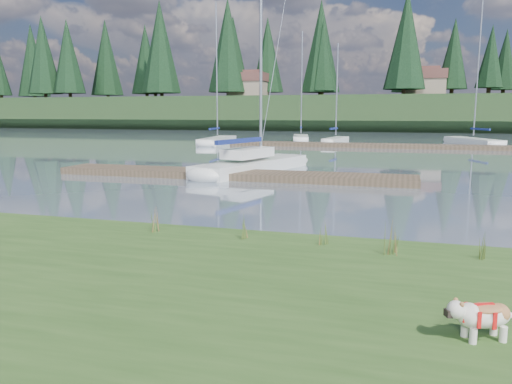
% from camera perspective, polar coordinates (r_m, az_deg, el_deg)
% --- Properties ---
extents(ground, '(200.00, 200.00, 0.00)m').
position_cam_1_polar(ground, '(41.81, 11.93, 5.03)').
color(ground, slate).
rests_on(ground, ground).
extents(bank, '(60.00, 9.00, 0.35)m').
position_cam_1_polar(bank, '(7.03, -13.45, -13.79)').
color(bank, '#355421').
rests_on(bank, ground).
extents(ridge, '(200.00, 20.00, 5.00)m').
position_cam_1_polar(ridge, '(84.65, 14.38, 8.65)').
color(ridge, '#1C3117').
rests_on(ridge, ground).
extents(bulldog, '(0.79, 0.53, 0.47)m').
position_cam_1_polar(bulldog, '(6.29, 24.51, -12.62)').
color(bulldog, silver).
rests_on(bulldog, bank).
extents(sailboat_main, '(4.11, 9.08, 12.86)m').
position_cam_1_polar(sailboat_main, '(24.70, 0.47, 3.45)').
color(sailboat_main, silver).
rests_on(sailboat_main, ground).
extents(dock_near, '(16.00, 2.00, 0.30)m').
position_cam_1_polar(dock_near, '(22.01, -3.06, 2.03)').
color(dock_near, '#4C3D2C').
rests_on(dock_near, ground).
extents(dock_far, '(26.00, 2.20, 0.30)m').
position_cam_1_polar(dock_far, '(41.69, 14.69, 5.13)').
color(dock_far, '#4C3D2C').
rests_on(dock_far, ground).
extents(sailboat_bg_0, '(2.53, 8.73, 12.40)m').
position_cam_1_polar(sailboat_bg_0, '(46.15, -4.17, 5.98)').
color(sailboat_bg_0, silver).
rests_on(sailboat_bg_0, ground).
extents(sailboat_bg_1, '(2.72, 7.09, 10.50)m').
position_cam_1_polar(sailboat_bg_1, '(49.68, 5.15, 6.20)').
color(sailboat_bg_1, silver).
rests_on(sailboat_bg_1, ground).
extents(sailboat_bg_2, '(1.96, 5.87, 8.91)m').
position_cam_1_polar(sailboat_bg_2, '(46.10, 9.25, 5.90)').
color(sailboat_bg_2, silver).
rests_on(sailboat_bg_2, ground).
extents(sailboat_bg_3, '(4.72, 8.36, 12.26)m').
position_cam_1_polar(sailboat_bg_3, '(48.59, 23.13, 5.43)').
color(sailboat_bg_3, silver).
rests_on(sailboat_bg_3, ground).
extents(weed_0, '(0.17, 0.14, 0.48)m').
position_cam_1_polar(weed_0, '(10.10, -1.71, -4.20)').
color(weed_0, '#475B23').
rests_on(weed_0, bank).
extents(weed_1, '(0.17, 0.14, 0.49)m').
position_cam_1_polar(weed_1, '(9.73, 7.45, -4.78)').
color(weed_1, '#475B23').
rests_on(weed_1, bank).
extents(weed_2, '(0.17, 0.14, 0.67)m').
position_cam_1_polar(weed_2, '(9.23, 15.08, -5.30)').
color(weed_2, '#475B23').
rests_on(weed_2, bank).
extents(weed_3, '(0.17, 0.14, 0.65)m').
position_cam_1_polar(weed_3, '(10.83, -11.28, -3.07)').
color(weed_3, '#475B23').
rests_on(weed_3, bank).
extents(weed_4, '(0.17, 0.14, 0.37)m').
position_cam_1_polar(weed_4, '(9.50, 15.84, -5.70)').
color(weed_4, '#475B23').
rests_on(weed_4, bank).
extents(weed_5, '(0.17, 0.14, 0.58)m').
position_cam_1_polar(weed_5, '(9.54, 24.36, -5.57)').
color(weed_5, '#475B23').
rests_on(weed_5, bank).
extents(mud_lip, '(60.00, 0.50, 0.14)m').
position_cam_1_polar(mud_lip, '(10.88, -1.81, -5.83)').
color(mud_lip, '#33281C').
rests_on(mud_lip, ground).
extents(conifer_0, '(5.72, 5.72, 14.15)m').
position_cam_1_polar(conifer_0, '(98.33, -20.69, 14.31)').
color(conifer_0, '#382619').
rests_on(conifer_0, ridge).
extents(conifer_1, '(4.40, 4.40, 11.30)m').
position_cam_1_polar(conifer_1, '(93.62, -11.53, 14.16)').
color(conifer_1, '#382619').
rests_on(conifer_1, ridge).
extents(conifer_2, '(6.60, 6.60, 16.05)m').
position_cam_1_polar(conifer_2, '(85.13, -3.23, 16.37)').
color(conifer_2, '#382619').
rests_on(conifer_2, ridge).
extents(conifer_3, '(4.84, 4.84, 12.25)m').
position_cam_1_polar(conifer_3, '(85.09, 7.63, 15.08)').
color(conifer_3, '#382619').
rests_on(conifer_3, ridge).
extents(conifer_4, '(6.16, 6.16, 15.10)m').
position_cam_1_polar(conifer_4, '(78.25, 16.78, 16.31)').
color(conifer_4, '#382619').
rests_on(conifer_4, ridge).
extents(conifer_5, '(3.96, 3.96, 10.35)m').
position_cam_1_polar(conifer_5, '(82.80, 25.27, 13.84)').
color(conifer_5, '#382619').
rests_on(conifer_5, ridge).
extents(house_0, '(6.30, 5.30, 4.65)m').
position_cam_1_polar(house_0, '(85.53, -0.80, 12.16)').
color(house_0, gray).
rests_on(house_0, ridge).
extents(house_1, '(6.30, 5.30, 4.65)m').
position_cam_1_polar(house_1, '(82.74, 18.70, 11.78)').
color(house_1, gray).
rests_on(house_1, ridge).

